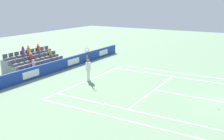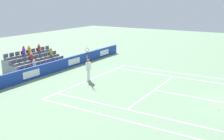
{
  "view_description": "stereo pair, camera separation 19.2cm",
  "coord_description": "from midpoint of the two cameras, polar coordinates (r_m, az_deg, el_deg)",
  "views": [
    {
      "loc": [
        17.16,
        0.26,
        6.16
      ],
      "look_at": [
        0.29,
        -9.75,
        1.1
      ],
      "focal_mm": 42.98,
      "sensor_mm": 36.0,
      "label": 1
    },
    {
      "loc": [
        17.06,
        0.43,
        6.16
      ],
      "look_at": [
        0.29,
        -9.75,
        1.1
      ],
      "focal_mm": 42.98,
      "sensor_mm": 36.0,
      "label": 2
    }
  ],
  "objects": [
    {
      "name": "tennis_player",
      "position": [
        21.12,
        -4.79,
        0.25
      ],
      "size": [
        0.54,
        0.43,
        2.85
      ],
      "color": "white",
      "rests_on": "ground"
    },
    {
      "name": "line_centre_mark",
      "position": [
        21.86,
        -3.93,
        -1.93
      ],
      "size": [
        0.1,
        0.2,
        0.01
      ],
      "primitive_type": "cube",
      "color": "white",
      "rests_on": "ground"
    },
    {
      "name": "line_singles_sideline_left",
      "position": [
        15.69,
        5.04,
        -8.69
      ],
      "size": [
        0.1,
        11.89,
        0.01
      ],
      "primitive_type": "cube",
      "color": "white",
      "rests_on": "ground"
    },
    {
      "name": "sponsor_barrier",
      "position": [
        24.3,
        -12.02,
        0.67
      ],
      "size": [
        21.6,
        0.22,
        1.0
      ],
      "color": "#193899",
      "rests_on": "ground"
    },
    {
      "name": "line_baseline",
      "position": [
        21.92,
        -4.15,
        -1.89
      ],
      "size": [
        10.97,
        0.1,
        0.01
      ],
      "primitive_type": "cube",
      "color": "white",
      "rests_on": "ground"
    },
    {
      "name": "loose_tennis_ball",
      "position": [
        16.97,
        21.98,
        -7.8
      ],
      "size": [
        0.07,
        0.07,
        0.07
      ],
      "primitive_type": "sphere",
      "color": "#D1E533",
      "rests_on": "ground"
    },
    {
      "name": "line_doubles_sideline_right",
      "position": [
        24.25,
        15.17,
        -0.76
      ],
      "size": [
        0.1,
        11.89,
        0.01
      ],
      "primitive_type": "cube",
      "color": "white",
      "rests_on": "ground"
    },
    {
      "name": "stadium_stand",
      "position": [
        25.91,
        -15.78,
        1.41
      ],
      "size": [
        5.58,
        2.85,
        2.19
      ],
      "color": "gray",
      "rests_on": "ground"
    },
    {
      "name": "line_doubles_sideline_left",
      "position": [
        14.58,
        2.61,
        -10.53
      ],
      "size": [
        0.1,
        11.89,
        0.01
      ],
      "primitive_type": "cube",
      "color": "white",
      "rests_on": "ground"
    },
    {
      "name": "line_singles_sideline_right",
      "position": [
        22.98,
        14.2,
        -1.53
      ],
      "size": [
        0.1,
        11.89,
        0.01
      ],
      "primitive_type": "cube",
      "color": "white",
      "rests_on": "ground"
    },
    {
      "name": "line_centre_service",
      "position": [
        18.52,
        18.49,
        -5.73
      ],
      "size": [
        0.1,
        6.4,
        0.01
      ],
      "primitive_type": "cube",
      "color": "white",
      "rests_on": "ground"
    },
    {
      "name": "line_service",
      "position": [
        19.39,
        9.25,
        -4.24
      ],
      "size": [
        8.23,
        0.1,
        0.01
      ],
      "primitive_type": "cube",
      "color": "white",
      "rests_on": "ground"
    }
  ]
}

